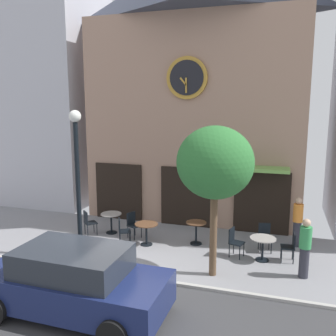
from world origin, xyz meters
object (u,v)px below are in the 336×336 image
(cafe_chair_curbside, at_px, (133,223))
(cafe_table_center_left, at_px, (196,229))
(cafe_chair_near_lamp, at_px, (122,229))
(pedestrian_orange, at_px, (298,221))
(pedestrian_green, at_px, (305,247))
(parked_car_navy, at_px, (74,281))
(cafe_chair_by_entrance, at_px, (265,235))
(cafe_table_leftmost, at_px, (146,229))
(cafe_chair_corner, at_px, (88,221))
(cafe_chair_outer, at_px, (234,240))
(street_lamp, at_px, (78,185))
(cafe_table_near_curb, at_px, (263,244))
(street_tree, at_px, (215,163))
(cafe_chair_facing_street, at_px, (291,245))
(cafe_table_rightmost, at_px, (111,219))

(cafe_chair_curbside, bearing_deg, cafe_table_center_left, 1.19)
(cafe_chair_near_lamp, distance_m, pedestrian_orange, 5.85)
(pedestrian_orange, bearing_deg, pedestrian_green, -87.27)
(cafe_chair_near_lamp, height_order, parked_car_navy, parked_car_navy)
(cafe_table_center_left, bearing_deg, cafe_chair_by_entrance, 2.42)
(cafe_table_leftmost, relative_size, pedestrian_green, 0.47)
(pedestrian_green, bearing_deg, cafe_chair_by_entrance, 125.37)
(pedestrian_green, bearing_deg, cafe_chair_curbside, 165.78)
(cafe_chair_corner, bearing_deg, cafe_chair_outer, -3.31)
(cafe_chair_corner, bearing_deg, pedestrian_orange, 9.13)
(street_lamp, bearing_deg, cafe_table_near_curb, 14.29)
(cafe_chair_outer, bearing_deg, cafe_chair_curbside, 170.88)
(street_lamp, relative_size, street_tree, 1.09)
(pedestrian_orange, bearing_deg, cafe_table_center_left, -165.81)
(cafe_table_leftmost, height_order, cafe_chair_facing_street, cafe_chair_facing_street)
(cafe_chair_curbside, bearing_deg, street_lamp, -114.26)
(cafe_chair_by_entrance, xyz_separation_m, cafe_chair_near_lamp, (-4.62, -0.85, 0.00))
(cafe_table_near_curb, relative_size, cafe_chair_outer, 0.86)
(cafe_table_leftmost, distance_m, cafe_table_near_curb, 3.80)
(cafe_chair_near_lamp, bearing_deg, cafe_chair_by_entrance, 10.37)
(parked_car_navy, bearing_deg, cafe_table_leftmost, 88.15)
(pedestrian_orange, bearing_deg, cafe_chair_outer, -142.36)
(cafe_table_center_left, relative_size, pedestrian_orange, 0.46)
(street_lamp, distance_m, cafe_table_near_curb, 5.86)
(cafe_table_leftmost, xyz_separation_m, cafe_table_center_left, (1.58, 0.57, -0.01))
(cafe_chair_outer, bearing_deg, pedestrian_orange, 37.64)
(cafe_table_leftmost, xyz_separation_m, cafe_chair_corner, (-2.32, 0.24, -0.02))
(cafe_chair_near_lamp, height_order, cafe_chair_outer, same)
(cafe_table_rightmost, xyz_separation_m, cafe_table_center_left, (3.21, -0.11, -0.00))
(street_tree, bearing_deg, cafe_chair_curbside, 147.99)
(cafe_table_rightmost, relative_size, cafe_chair_facing_street, 0.84)
(cafe_chair_near_lamp, distance_m, parked_car_navy, 4.16)
(cafe_table_leftmost, relative_size, cafe_chair_near_lamp, 0.86)
(cafe_table_rightmost, height_order, pedestrian_green, pedestrian_green)
(cafe_table_near_curb, height_order, pedestrian_orange, pedestrian_orange)
(cafe_chair_near_lamp, bearing_deg, cafe_chair_corner, 164.52)
(street_tree, bearing_deg, street_lamp, -179.97)
(street_tree, bearing_deg, cafe_chair_outer, 73.95)
(cafe_table_leftmost, relative_size, cafe_table_near_curb, 1.00)
(street_lamp, distance_m, street_tree, 4.23)
(cafe_chair_near_lamp, bearing_deg, pedestrian_orange, 15.61)
(cafe_chair_curbside, bearing_deg, street_tree, -32.01)
(cafe_chair_outer, bearing_deg, street_lamp, -162.50)
(cafe_table_center_left, distance_m, cafe_chair_curbside, 2.29)
(cafe_table_rightmost, xyz_separation_m, pedestrian_green, (6.57, -1.59, 0.32))
(cafe_chair_facing_street, bearing_deg, cafe_chair_corner, 178.39)
(parked_car_navy, bearing_deg, pedestrian_orange, 48.80)
(cafe_table_center_left, bearing_deg, cafe_chair_near_lamp, -162.49)
(cafe_table_center_left, height_order, pedestrian_green, pedestrian_green)
(street_tree, relative_size, cafe_chair_corner, 4.62)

